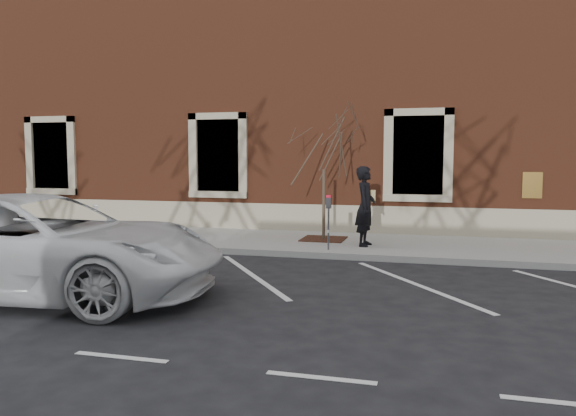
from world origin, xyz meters
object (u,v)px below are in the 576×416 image
(parking_meter, at_px, (329,212))
(white_truck, at_px, (37,246))
(sapling, at_px, (324,150))
(man, at_px, (365,206))

(parking_meter, height_order, white_truck, white_truck)
(sapling, xyz_separation_m, white_truck, (-3.57, -6.71, -1.67))
(man, height_order, parking_meter, man)
(man, relative_size, parking_meter, 1.51)
(parking_meter, xyz_separation_m, white_truck, (-4.01, -5.08, -0.19))
(parking_meter, bearing_deg, man, 36.17)
(sapling, bearing_deg, white_truck, -118.00)
(man, distance_m, sapling, 2.01)
(man, xyz_separation_m, white_truck, (-4.77, -5.92, -0.27))
(man, bearing_deg, sapling, 60.91)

